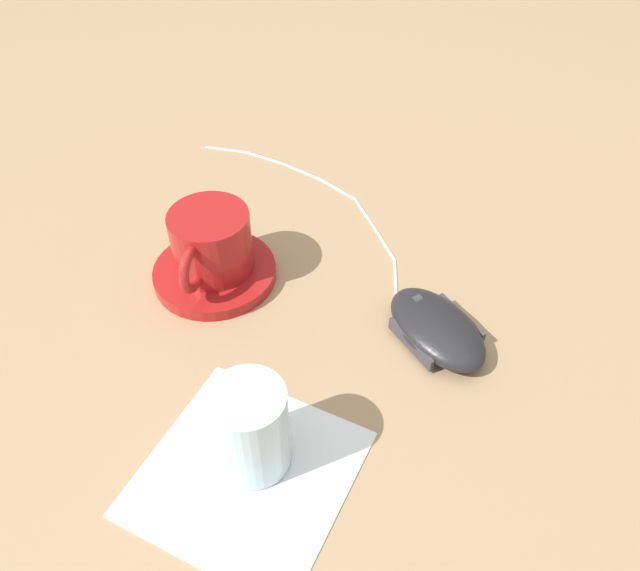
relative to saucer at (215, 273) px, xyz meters
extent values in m
plane|color=#9E7F5B|center=(0.12, -0.03, -0.01)|extent=(3.00, 3.00, 0.00)
cylinder|color=maroon|center=(0.00, 0.00, 0.00)|extent=(0.13, 0.13, 0.01)
cylinder|color=maroon|center=(0.00, 0.00, 0.04)|extent=(0.08, 0.08, 0.07)
torus|color=maroon|center=(0.02, -0.04, 0.04)|extent=(0.04, 0.05, 0.05)
ellipsoid|color=black|center=(0.21, 0.11, 0.01)|extent=(0.13, 0.09, 0.03)
cylinder|color=#38383D|center=(0.18, 0.12, 0.02)|extent=(0.01, 0.01, 0.01)
cube|color=#38383D|center=(0.21, 0.08, 0.00)|extent=(0.06, 0.01, 0.01)
cube|color=#38383D|center=(0.22, 0.14, 0.00)|extent=(0.06, 0.01, 0.01)
cylinder|color=white|center=(0.13, 0.14, -0.01)|extent=(0.04, 0.04, 0.00)
cylinder|color=white|center=(0.08, 0.18, -0.01)|extent=(0.06, 0.03, 0.00)
cylinder|color=white|center=(0.03, 0.20, -0.01)|extent=(0.06, 0.02, 0.00)
cylinder|color=white|center=(-0.03, 0.21, -0.01)|extent=(0.06, 0.01, 0.00)
cylinder|color=white|center=(-0.09, 0.20, -0.01)|extent=(0.06, 0.02, 0.00)
cylinder|color=white|center=(-0.15, 0.18, -0.01)|extent=(0.06, 0.02, 0.00)
cylinder|color=white|center=(-0.20, 0.15, -0.01)|extent=(0.05, 0.04, 0.00)
sphere|color=white|center=(0.15, 0.12, -0.01)|extent=(0.00, 0.00, 0.00)
sphere|color=white|center=(0.11, 0.16, -0.01)|extent=(0.00, 0.00, 0.00)
sphere|color=white|center=(0.05, 0.19, -0.01)|extent=(0.00, 0.00, 0.00)
sphere|color=white|center=(0.00, 0.21, -0.01)|extent=(0.00, 0.00, 0.00)
sphere|color=white|center=(-0.06, 0.20, -0.01)|extent=(0.00, 0.00, 0.00)
sphere|color=white|center=(-0.12, 0.19, -0.01)|extent=(0.00, 0.00, 0.00)
sphere|color=white|center=(-0.17, 0.17, -0.01)|extent=(0.00, 0.00, 0.00)
sphere|color=white|center=(-0.22, 0.14, -0.01)|extent=(0.00, 0.00, 0.00)
cube|color=white|center=(0.21, -0.11, -0.01)|extent=(0.21, 0.21, 0.00)
cylinder|color=silver|center=(0.20, -0.10, 0.04)|extent=(0.06, 0.06, 0.09)
camera|label=1|loc=(0.44, -0.24, 0.46)|focal=35.00mm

